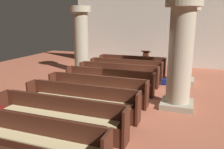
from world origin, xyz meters
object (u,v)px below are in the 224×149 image
object	(u,v)px
pew_row_0	(132,64)
pew_row_2	(118,73)
kneeler_box_navy	(166,82)
pillar_aisle_side	(185,43)
pew_row_4	(97,88)
lectern	(146,61)
pillar_far_side	(81,39)
pew_row_7	(27,137)
pew_row_3	(109,80)
pew_row_5	(81,99)
pew_row_1	(126,68)
pew_row_6	(59,115)
pillar_aisle_rear	(181,52)

from	to	relation	value
pew_row_0	pew_row_2	world-z (taller)	same
kneeler_box_navy	pillar_aisle_side	bearing A→B (deg)	46.21
pew_row_4	kneeler_box_navy	bearing A→B (deg)	56.02
lectern	kneeler_box_navy	distance (m)	3.10
pew_row_0	pillar_aisle_side	world-z (taller)	pillar_aisle_side
pew_row_0	pew_row_4	size ratio (longest dim) A/B	1.00
pew_row_4	pillar_far_side	bearing A→B (deg)	123.46
pew_row_0	pew_row_7	distance (m)	8.03
pew_row_2	pillar_far_side	distance (m)	3.25
pew_row_2	pillar_aisle_side	distance (m)	3.17
pew_row_0	pew_row_7	size ratio (longest dim) A/B	1.00
pew_row_3	pillar_aisle_side	bearing A→B (deg)	43.04
pew_row_0	pew_row_7	xyz separation A→B (m)	(0.00, -8.03, 0.00)
pew_row_7	pillar_aisle_side	bearing A→B (deg)	69.69
pew_row_3	lectern	size ratio (longest dim) A/B	3.21
pew_row_5	pew_row_7	size ratio (longest dim) A/B	1.00
pew_row_1	pew_row_2	world-z (taller)	same
pew_row_3	pew_row_4	size ratio (longest dim) A/B	1.00
lectern	kneeler_box_navy	bearing A→B (deg)	-61.87
pew_row_3	pew_row_0	bearing A→B (deg)	90.00
pillar_far_side	lectern	bearing A→B (deg)	30.17
pew_row_2	pew_row_3	world-z (taller)	same
pew_row_3	pew_row_5	size ratio (longest dim) A/B	1.00
pew_row_5	pew_row_6	world-z (taller)	same
pew_row_5	kneeler_box_navy	size ratio (longest dim) A/B	8.85
pillar_far_side	pew_row_2	bearing A→B (deg)	-31.45
pew_row_3	pillar_aisle_side	size ratio (longest dim) A/B	1.03
pillar_aisle_rear	pew_row_3	bearing A→B (deg)	164.74
pew_row_5	pillar_far_side	size ratio (longest dim) A/B	1.03
pew_row_5	lectern	world-z (taller)	lectern
pew_row_3	pew_row_6	size ratio (longest dim) A/B	1.00
pew_row_0	pew_row_2	size ratio (longest dim) A/B	1.00
pew_row_1	pew_row_4	distance (m)	3.44
pew_row_3	pew_row_7	world-z (taller)	same
pew_row_0	lectern	xyz separation A→B (m)	(0.51, 1.04, -0.02)
pew_row_3	pew_row_4	world-z (taller)	same
pillar_far_side	kneeler_box_navy	world-z (taller)	pillar_far_side
pew_row_7	pillar_aisle_side	world-z (taller)	pillar_aisle_side
pillar_aisle_rear	pew_row_4	bearing A→B (deg)	-170.39
pew_row_3	pew_row_5	xyz separation A→B (m)	(0.00, -2.30, 0.00)
pew_row_6	pillar_far_side	world-z (taller)	pillar_far_side
pew_row_6	pillar_aisle_rear	distance (m)	3.99
pew_row_0	pew_row_3	size ratio (longest dim) A/B	1.00
pew_row_1	pew_row_6	xyz separation A→B (m)	(0.00, -5.74, 0.00)
pew_row_5	pillar_aisle_rear	bearing A→B (deg)	31.43
pew_row_2	pillar_aisle_side	size ratio (longest dim) A/B	1.03
pew_row_5	pew_row_2	bearing A→B (deg)	90.00
kneeler_box_navy	pew_row_3	bearing A→B (deg)	-138.07
pew_row_5	pew_row_1	bearing A→B (deg)	90.00
pew_row_3	lectern	distance (m)	4.51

